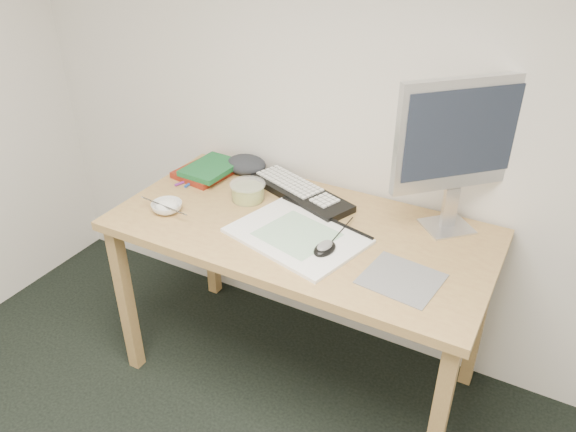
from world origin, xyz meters
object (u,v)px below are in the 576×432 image
desk (300,244)px  keyboard (300,193)px  rice_bowl (167,207)px  sketchpad (297,236)px  monitor (461,138)px

desk → keyboard: bearing=117.5°
rice_bowl → desk: bearing=16.7°
desk → rice_bowl: bearing=-163.3°
desk → sketchpad: bearing=-71.7°
desk → keyboard: size_ratio=2.94×
keyboard → monitor: 0.67m
sketchpad → monitor: monitor is taller
keyboard → sketchpad: bearing=-43.9°
desk → keyboard: keyboard is taller
monitor → rice_bowl: size_ratio=4.76×
rice_bowl → keyboard: bearing=42.1°
monitor → rice_bowl: bearing=157.6°
keyboard → rice_bowl: 0.53m
desk → monitor: bearing=27.6°
desk → keyboard: 0.25m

